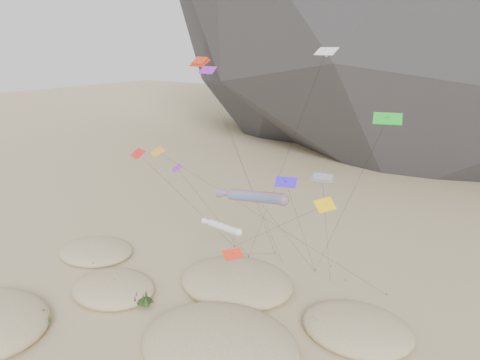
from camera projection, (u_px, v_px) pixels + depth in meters
name	position (u px, v px, depth m)	size (l,w,h in m)	color
ground	(157.00, 359.00, 44.45)	(500.00, 500.00, 0.00)	#CCB789
dunes	(165.00, 330.00, 47.71)	(53.25, 37.78, 4.15)	#CCB789
dune_grass	(170.00, 335.00, 46.69)	(41.97, 29.22, 1.49)	black
kite_stakes	(291.00, 264.00, 63.35)	(23.40, 4.48, 0.30)	#3F2D1E
rainbow_tube_kite	(253.00, 196.00, 49.99)	(9.06, 11.84, 14.13)	#E34117
white_tube_kite	(222.00, 227.00, 50.03)	(6.50, 12.12, 10.62)	silver
orange_parafoil	(201.00, 64.00, 53.11)	(8.16, 9.99, 27.40)	red
multi_parafoil	(323.00, 180.00, 45.52)	(3.61, 10.37, 16.72)	#E84E18
delta_kites	(252.00, 157.00, 47.24)	(27.02, 20.28, 28.46)	red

